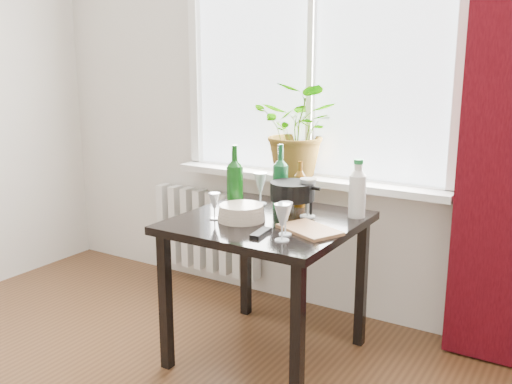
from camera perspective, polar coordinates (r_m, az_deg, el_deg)
The scene contains 18 objects.
window at distance 3.36m, azimuth 5.74°, elevation 14.59°, with size 1.72×0.08×1.62m.
windowsill at distance 3.36m, azimuth 4.92°, elevation 1.32°, with size 1.72×0.20×0.04m.
radiator at distance 3.88m, azimuth -4.94°, elevation -3.84°, with size 0.80×0.10×0.55m.
table at distance 2.85m, azimuth 1.17°, elevation -4.48°, with size 0.85×0.85×0.74m.
potted_plant at distance 3.31m, azimuth 4.38°, elevation 6.22°, with size 0.49×0.42×0.54m, color #3F7B20.
wine_bottle_left at distance 2.90m, azimuth -2.13°, elevation 1.36°, with size 0.08×0.08×0.36m, color #0B3E0D, non-canonical shape.
wine_bottle_right at distance 2.99m, azimuth 2.46°, elevation 1.59°, with size 0.08×0.08×0.35m, color #0D4821, non-canonical shape.
bottle_amber at distance 3.04m, azimuth 4.40°, elevation 0.81°, with size 0.06×0.06×0.25m, color #6A3C0B, non-canonical shape.
cleaning_bottle at distance 2.87m, azimuth 10.12°, elevation 0.40°, with size 0.08×0.08×0.30m, color silver, non-canonical shape.
wineglass_front_right at distance 2.55m, azimuth 2.97°, elevation -2.66°, with size 0.06×0.06×0.15m, color silver, non-canonical shape.
wineglass_far_right at distance 2.47m, azimuth 2.63°, elevation -3.02°, with size 0.07×0.07×0.17m, color silver, non-canonical shape.
wineglass_back_center at distance 2.85m, azimuth 5.21°, elevation -0.51°, with size 0.09×0.09×0.20m, color silver, non-canonical shape.
wineglass_back_left at distance 3.09m, azimuth 0.44°, elevation 0.39°, with size 0.08×0.08×0.18m, color silver, non-canonical shape.
wineglass_front_left at distance 2.81m, azimuth -4.18°, elevation -1.39°, with size 0.06×0.06×0.13m, color silver, non-canonical shape.
plate_stack at distance 2.79m, azimuth -1.48°, elevation -2.09°, with size 0.24×0.24×0.08m, color beige.
fondue_pot at distance 2.87m, azimuth 3.65°, elevation -0.70°, with size 0.26×0.22×0.17m, color black, non-canonical shape.
tv_remote at distance 2.57m, azimuth 0.50°, elevation -4.10°, with size 0.04×0.15×0.02m, color black.
cutting_board at distance 2.63m, azimuth 5.37°, elevation -3.77°, with size 0.28×0.18×0.02m, color #9C6D46.
Camera 1 is at (1.48, -0.79, 1.51)m, focal length 40.00 mm.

